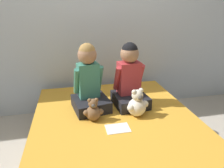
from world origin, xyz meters
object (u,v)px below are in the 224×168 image
object	(u,v)px
bed	(118,141)
teddy_bear_held_by_left_child	(93,111)
child_on_left	(89,82)
child_on_right	(129,79)
teddy_bear_held_by_right_child	(137,105)
sign_card	(118,128)

from	to	relation	value
bed	teddy_bear_held_by_left_child	xyz separation A→B (m)	(-0.21, 0.11, 0.29)
child_on_left	child_on_right	xyz separation A→B (m)	(0.43, 0.00, -0.00)
child_on_left	teddy_bear_held_by_right_child	xyz separation A→B (m)	(0.43, -0.26, -0.17)
sign_card	child_on_right	bearing A→B (deg)	62.46
child_on_left	teddy_bear_held_by_right_child	distance (m)	0.53
child_on_left	teddy_bear_held_by_left_child	world-z (taller)	child_on_left
bed	teddy_bear_held_by_left_child	size ratio (longest dim) A/B	8.82
child_on_left	child_on_right	distance (m)	0.43
bed	teddy_bear_held_by_right_child	size ratio (longest dim) A/B	7.05
child_on_right	teddy_bear_held_by_right_child	bearing A→B (deg)	-94.82
bed	child_on_right	bearing A→B (deg)	60.87
bed	child_on_right	distance (m)	0.64
child_on_left	sign_card	distance (m)	0.56
bed	child_on_left	size ratio (longest dim) A/B	2.93
teddy_bear_held_by_left_child	sign_card	size ratio (longest dim) A/B	1.07
teddy_bear_held_by_right_child	sign_card	bearing A→B (deg)	-158.23
teddy_bear_held_by_left_child	sign_card	xyz separation A→B (m)	(0.19, -0.19, -0.09)
teddy_bear_held_by_left_child	sign_card	bearing A→B (deg)	-42.81
bed	sign_card	size ratio (longest dim) A/B	9.42
bed	teddy_bear_held_by_left_child	bearing A→B (deg)	152.02
child_on_right	sign_card	world-z (taller)	child_on_right
child_on_left	teddy_bear_held_by_left_child	bearing A→B (deg)	-99.39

